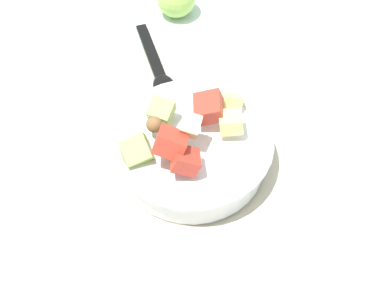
{
  "coord_description": "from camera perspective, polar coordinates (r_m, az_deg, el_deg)",
  "views": [
    {
      "loc": [
        -0.45,
        0.03,
        0.61
      ],
      "look_at": [
        -0.01,
        0.01,
        0.05
      ],
      "focal_mm": 48.32,
      "sensor_mm": 36.0,
      "label": 1
    }
  ],
  "objects": [
    {
      "name": "ground_plane",
      "position": [
        0.76,
        1.03,
        -1.59
      ],
      "size": [
        2.4,
        2.4,
        0.0
      ],
      "primitive_type": "plane",
      "color": "silver"
    },
    {
      "name": "placemat",
      "position": [
        0.75,
        1.03,
        -1.45
      ],
      "size": [
        0.49,
        0.33,
        0.01
      ],
      "primitive_type": "cube",
      "color": "#BCB299",
      "rests_on": "ground_plane"
    },
    {
      "name": "salad_bowl",
      "position": [
        0.72,
        -0.06,
        -0.26
      ],
      "size": [
        0.23,
        0.23,
        0.11
      ],
      "color": "white",
      "rests_on": "placemat"
    },
    {
      "name": "serving_spoon",
      "position": [
        0.86,
        -3.66,
        7.86
      ],
      "size": [
        0.19,
        0.08,
        0.01
      ],
      "color": "black",
      "rests_on": "placemat"
    }
  ]
}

